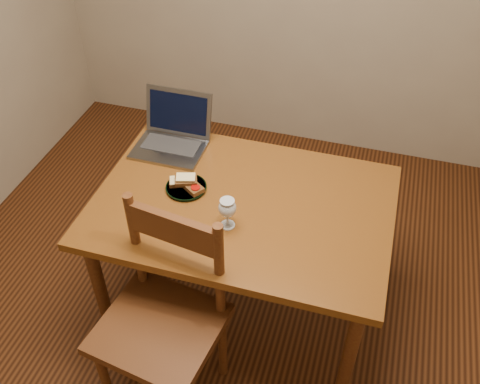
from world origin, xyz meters
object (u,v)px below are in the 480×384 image
(plate, at_px, (186,188))
(table, at_px, (243,216))
(chair, at_px, (162,314))
(milk_glass, at_px, (227,213))
(laptop, at_px, (173,132))

(plate, bearing_deg, table, -2.87)
(chair, xyz_separation_m, plate, (-0.08, 0.53, 0.20))
(plate, distance_m, milk_glass, 0.31)
(milk_glass, relative_size, laptop, 0.42)
(chair, bearing_deg, table, 78.74)
(plate, height_order, milk_glass, milk_glass)
(plate, xyz_separation_m, laptop, (-0.18, 0.31, 0.06))
(chair, height_order, milk_glass, chair)
(plate, xyz_separation_m, milk_glass, (0.25, -0.17, 0.06))
(milk_glass, xyz_separation_m, laptop, (-0.43, 0.48, -0.01))
(plate, bearing_deg, milk_glass, -33.77)
(chair, height_order, laptop, laptop)
(table, relative_size, milk_glass, 9.03)
(table, height_order, plate, plate)
(chair, relative_size, laptop, 1.56)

